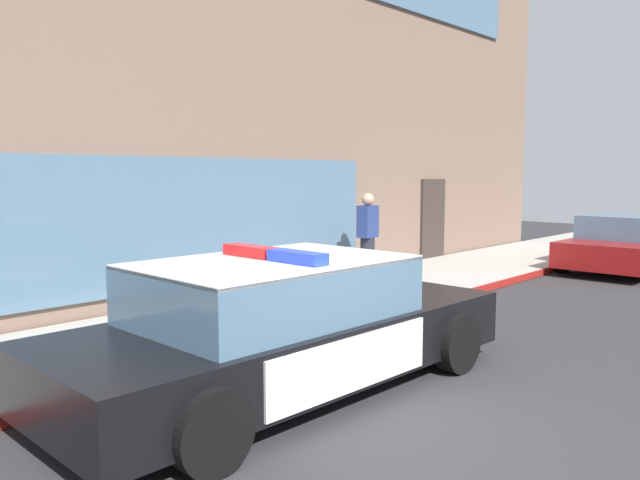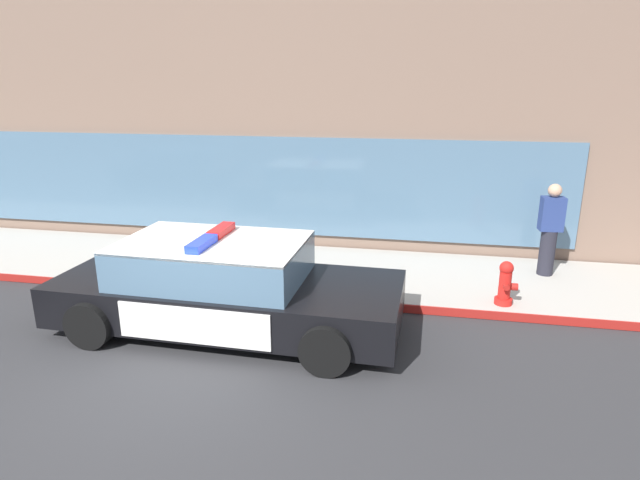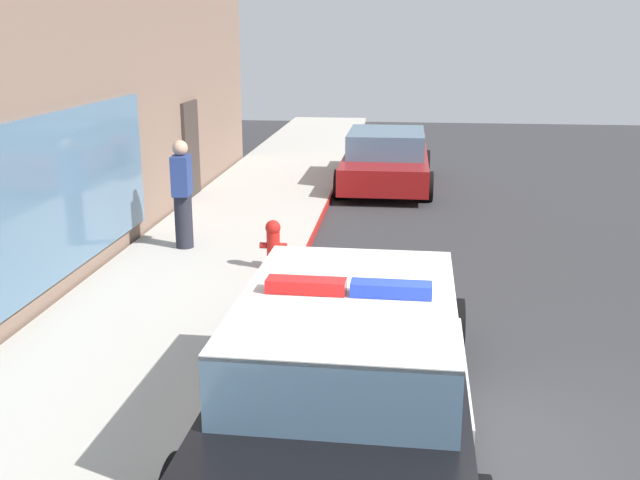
# 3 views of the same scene
# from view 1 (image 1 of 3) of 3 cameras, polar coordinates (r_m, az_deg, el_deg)

# --- Properties ---
(ground) EXTENTS (48.00, 48.00, 0.00)m
(ground) POSITION_cam_1_polar(r_m,az_deg,el_deg) (5.75, 5.34, -16.83)
(ground) COLOR #303033
(sidewalk) EXTENTS (48.00, 2.82, 0.15)m
(sidewalk) POSITION_cam_1_polar(r_m,az_deg,el_deg) (8.49, -15.94, -8.90)
(sidewalk) COLOR #B2ADA3
(sidewalk) RESTS_ON ground
(curb_red_paint) EXTENTS (28.80, 0.04, 0.14)m
(curb_red_paint) POSITION_cam_1_polar(r_m,az_deg,el_deg) (7.35, -10.04, -11.11)
(curb_red_paint) COLOR maroon
(curb_red_paint) RESTS_ON ground
(storefront_building) EXTENTS (25.42, 10.24, 8.99)m
(storefront_building) POSITION_cam_1_polar(r_m,az_deg,el_deg) (14.88, -25.14, 14.25)
(storefront_building) COLOR #7A6051
(storefront_building) RESTS_ON ground
(police_cruiser) EXTENTS (5.16, 2.25, 1.49)m
(police_cruiser) POSITION_cam_1_polar(r_m,az_deg,el_deg) (6.48, -3.31, -7.81)
(police_cruiser) COLOR black
(police_cruiser) RESTS_ON ground
(fire_hydrant) EXTENTS (0.34, 0.39, 0.73)m
(fire_hydrant) POSITION_cam_1_polar(r_m,az_deg,el_deg) (10.56, 7.96, -3.42)
(fire_hydrant) COLOR red
(fire_hydrant) RESTS_ON sidewalk
(car_down_street) EXTENTS (4.46, 2.10, 1.29)m
(car_down_street) POSITION_cam_1_polar(r_m,az_deg,el_deg) (16.15, 26.37, -0.24)
(car_down_street) COLOR maroon
(car_down_street) RESTS_ON ground
(pedestrian_on_sidewalk) EXTENTS (0.42, 0.29, 1.71)m
(pedestrian_on_sidewalk) POSITION_cam_1_polar(r_m,az_deg,el_deg) (12.19, 4.36, 0.31)
(pedestrian_on_sidewalk) COLOR #23232D
(pedestrian_on_sidewalk) RESTS_ON sidewalk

